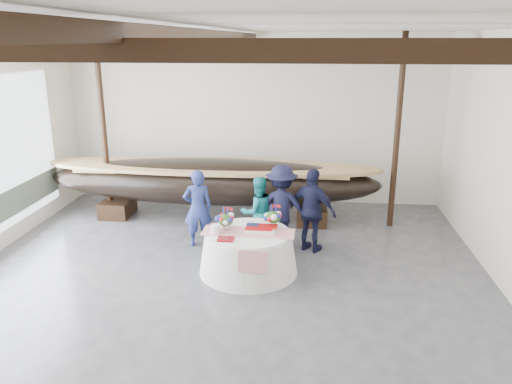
# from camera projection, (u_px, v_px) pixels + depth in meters

# --- Properties ---
(floor) EXTENTS (10.00, 12.00, 0.01)m
(floor) POSITION_uv_depth(u_px,v_px,m) (215.00, 309.00, 8.35)
(floor) COLOR #3D3D42
(floor) RESTS_ON ground
(wall_back) EXTENTS (10.00, 0.02, 4.50)m
(wall_back) POSITION_uv_depth(u_px,v_px,m) (254.00, 120.00, 13.38)
(wall_back) COLOR silver
(wall_back) RESTS_ON ground
(ceiling) EXTENTS (10.00, 12.00, 0.01)m
(ceiling) POSITION_uv_depth(u_px,v_px,m) (207.00, 26.00, 7.02)
(ceiling) COLOR white
(ceiling) RESTS_ON wall_back
(pavilion_structure) EXTENTS (9.80, 11.76, 4.50)m
(pavilion_structure) POSITION_uv_depth(u_px,v_px,m) (217.00, 60.00, 7.88)
(pavilion_structure) COLOR black
(pavilion_structure) RESTS_ON ground
(longboat_display) EXTENTS (8.22, 1.64, 1.54)m
(longboat_display) POSITION_uv_depth(u_px,v_px,m) (212.00, 181.00, 12.24)
(longboat_display) COLOR black
(longboat_display) RESTS_ON ground
(banquet_table) EXTENTS (1.90, 1.90, 0.81)m
(banquet_table) POSITION_uv_depth(u_px,v_px,m) (248.00, 252.00, 9.59)
(banquet_table) COLOR silver
(banquet_table) RESTS_ON ground
(tabletop_items) EXTENTS (1.77, 1.02, 0.40)m
(tabletop_items) POSITION_uv_depth(u_px,v_px,m) (248.00, 222.00, 9.57)
(tabletop_items) COLOR red
(tabletop_items) RESTS_ON banquet_table
(guest_woman_blue) EXTENTS (0.71, 0.57, 1.70)m
(guest_woman_blue) POSITION_uv_depth(u_px,v_px,m) (198.00, 208.00, 10.70)
(guest_woman_blue) COLOR navy
(guest_woman_blue) RESTS_ON ground
(guest_woman_teal) EXTENTS (0.94, 0.85, 1.56)m
(guest_woman_teal) POSITION_uv_depth(u_px,v_px,m) (258.00, 212.00, 10.67)
(guest_woman_teal) COLOR teal
(guest_woman_teal) RESTS_ON ground
(guest_man_left) EXTENTS (1.19, 0.70, 1.82)m
(guest_man_left) POSITION_uv_depth(u_px,v_px,m) (281.00, 207.00, 10.62)
(guest_man_left) COLOR black
(guest_man_left) RESTS_ON ground
(guest_man_right) EXTENTS (1.13, 0.90, 1.80)m
(guest_man_right) POSITION_uv_depth(u_px,v_px,m) (312.00, 211.00, 10.39)
(guest_man_right) COLOR black
(guest_man_right) RESTS_ON ground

